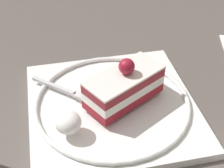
{
  "coord_description": "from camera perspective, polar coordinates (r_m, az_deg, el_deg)",
  "views": [
    {
      "loc": [
        0.01,
        0.38,
        0.35
      ],
      "look_at": [
        -0.02,
        0.02,
        0.05
      ],
      "focal_mm": 54.36,
      "sensor_mm": 36.0,
      "label": 1
    }
  ],
  "objects": [
    {
      "name": "cake_slice",
      "position": [
        0.48,
        2.04,
        -0.32
      ],
      "size": [
        0.12,
        0.11,
        0.07
      ],
      "color": "maroon",
      "rests_on": "dessert_plate"
    },
    {
      "name": "dessert_plate",
      "position": [
        0.5,
        -0.0,
        -3.62
      ],
      "size": [
        0.27,
        0.27,
        0.02
      ],
      "color": "white",
      "rests_on": "ground_plane"
    },
    {
      "name": "whipped_cream_dollop",
      "position": [
        0.44,
        -7.38,
        -6.45
      ],
      "size": [
        0.03,
        0.03,
        0.03
      ],
      "primitive_type": "ellipsoid",
      "color": "white",
      "rests_on": "dessert_plate"
    },
    {
      "name": "ground_plane",
      "position": [
        0.52,
        -2.15,
        -3.1
      ],
      "size": [
        2.4,
        2.4,
        0.0
      ],
      "primitive_type": "plane",
      "color": "#524A46"
    },
    {
      "name": "fork",
      "position": [
        0.51,
        -7.66,
        -1.17
      ],
      "size": [
        0.1,
        0.07,
        0.0
      ],
      "color": "silver",
      "rests_on": "dessert_plate"
    }
  ]
}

